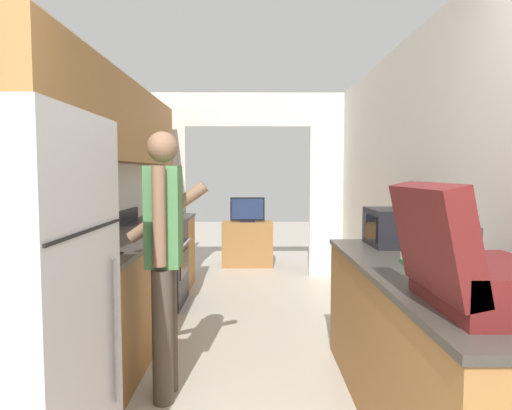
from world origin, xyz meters
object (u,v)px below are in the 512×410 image
object	(u,v)px
range_oven	(155,263)
knife	(154,217)
book_stack	(424,261)
television	(247,210)
microwave	(394,227)
tv_cabinet	(248,244)
suitcase	(469,268)
refrigerator	(0,322)
person	(164,256)

from	to	relation	value
range_oven	knife	xyz separation A→B (m)	(-0.10, 0.46, 0.45)
range_oven	knife	distance (m)	0.65
book_stack	television	world-z (taller)	television
book_stack	knife	size ratio (longest dim) A/B	0.96
range_oven	microwave	world-z (taller)	microwave
tv_cabinet	suitcase	bearing A→B (deg)	-79.69
microwave	television	distance (m)	3.73
book_stack	range_oven	bearing A→B (deg)	131.35
television	knife	world-z (taller)	television
refrigerator	range_oven	world-z (taller)	refrigerator
range_oven	tv_cabinet	distance (m)	2.25
refrigerator	suitcase	bearing A→B (deg)	-0.75
tv_cabinet	microwave	bearing A→B (deg)	-72.77
book_stack	person	bearing A→B (deg)	170.22
suitcase	tv_cabinet	size ratio (longest dim) A/B	0.81
tv_cabinet	knife	bearing A→B (deg)	-124.43
person	knife	world-z (taller)	person
range_oven	book_stack	xyz separation A→B (m)	(2.04, -2.32, 0.47)
range_oven	microwave	distance (m)	2.68
refrigerator	knife	xyz separation A→B (m)	(-0.15, 3.55, 0.07)
suitcase	television	distance (m)	5.19
person	microwave	xyz separation A→B (m)	(1.59, 0.48, 0.12)
refrigerator	television	bearing A→B (deg)	79.69
person	knife	distance (m)	2.58
refrigerator	suitcase	xyz separation A→B (m)	(1.86, -0.02, 0.22)
tv_cabinet	television	size ratio (longest dim) A/B	1.48
tv_cabinet	knife	xyz separation A→B (m)	(-1.08, -1.57, 0.56)
tv_cabinet	television	xyz separation A→B (m)	(-0.00, -0.04, 0.52)
person	television	bearing A→B (deg)	-7.31
television	book_stack	bearing A→B (deg)	-76.13
suitcase	television	xyz separation A→B (m)	(-0.94, 5.10, -0.19)
refrigerator	microwave	distance (m)	2.55
suitcase	tv_cabinet	bearing A→B (deg)	100.31
tv_cabinet	person	bearing A→B (deg)	-96.59
person	television	distance (m)	4.06
person	tv_cabinet	size ratio (longest dim) A/B	2.20
refrigerator	range_oven	distance (m)	3.12
refrigerator	microwave	size ratio (longest dim) A/B	3.56
book_stack	knife	world-z (taller)	book_stack
refrigerator	tv_cabinet	size ratio (longest dim) A/B	2.18
knife	microwave	bearing A→B (deg)	-58.83
person	television	world-z (taller)	person
microwave	knife	world-z (taller)	microwave
range_oven	television	xyz separation A→B (m)	(0.98, 1.98, 0.41)
television	knife	xyz separation A→B (m)	(-1.08, -1.53, 0.04)
television	microwave	bearing A→B (deg)	-72.58
range_oven	television	size ratio (longest dim) A/B	2.00
book_stack	knife	bearing A→B (deg)	127.63
suitcase	person	bearing A→B (deg)	142.89
microwave	tv_cabinet	bearing A→B (deg)	107.23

